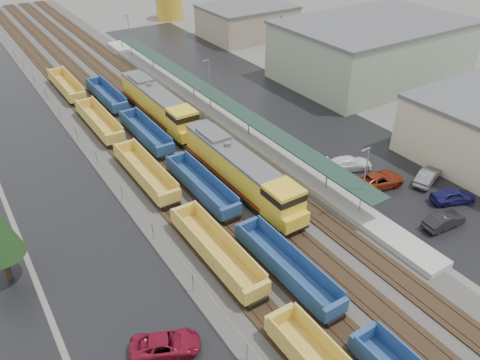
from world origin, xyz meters
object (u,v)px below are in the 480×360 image
at_px(parked_car_west_c, 166,345).
at_px(parked_car_east_e, 428,176).
at_px(well_string_yellow, 177,207).
at_px(well_string_blue, 239,222).
at_px(parked_car_east_b, 379,180).
at_px(parked_car_east_d, 453,196).
at_px(storage_tank, 169,5).
at_px(locomotive_lead, 242,172).
at_px(parked_car_east_a, 444,221).
at_px(locomotive_trail, 159,105).
at_px(parked_car_east_c, 349,164).

relative_size(parked_car_west_c, parked_car_east_e, 1.07).
height_order(well_string_yellow, well_string_blue, well_string_yellow).
height_order(parked_car_east_b, parked_car_east_d, parked_car_east_b).
relative_size(storage_tank, parked_car_east_e, 1.36).
relative_size(locomotive_lead, parked_car_east_a, 4.49).
bearing_deg(parked_car_east_e, parked_car_east_a, 120.21).
bearing_deg(well_string_yellow, parked_car_east_e, -19.96).
xyz_separation_m(locomotive_trail, well_string_yellow, (-8.00, -21.25, -1.34)).
height_order(well_string_blue, parked_car_east_e, well_string_blue).
distance_m(parked_car_west_c, parked_car_east_a, 29.24).
xyz_separation_m(well_string_yellow, parked_car_west_c, (-7.95, -14.09, -0.44)).
xyz_separation_m(well_string_yellow, parked_car_east_b, (21.30, -7.22, -0.32)).
xyz_separation_m(well_string_blue, parked_car_east_b, (17.30, -1.87, -0.28)).
bearing_deg(well_string_yellow, well_string_blue, -53.19).
xyz_separation_m(parked_car_west_c, parked_car_east_a, (29.19, -1.70, 0.05)).
distance_m(locomotive_lead, storage_tank, 77.63).
height_order(well_string_blue, parked_car_east_c, well_string_blue).
relative_size(parked_car_west_c, parked_car_east_d, 1.08).
xyz_separation_m(storage_tank, parked_car_east_d, (-9.15, -86.76, -2.44)).
distance_m(well_string_yellow, parked_car_east_d, 29.01).
bearing_deg(well_string_blue, well_string_yellow, 126.81).
xyz_separation_m(locomotive_trail, parked_car_east_a, (13.23, -37.04, -1.72)).
height_order(storage_tank, parked_car_west_c, storage_tank).
xyz_separation_m(locomotive_trail, parked_car_east_b, (13.30, -28.47, -1.66)).
xyz_separation_m(locomotive_lead, locomotive_trail, (0.00, 21.00, 0.00)).
xyz_separation_m(well_string_blue, parked_car_east_a, (17.23, -10.44, -0.34)).
distance_m(well_string_blue, parked_car_east_a, 20.15).
distance_m(locomotive_lead, well_string_yellow, 8.12).
bearing_deg(parked_car_east_b, locomotive_trail, 34.76).
bearing_deg(parked_car_east_c, parked_car_east_a, -159.13).
xyz_separation_m(storage_tank, parked_car_west_c, (-42.70, -87.21, -2.54)).
bearing_deg(parked_car_east_c, well_string_yellow, 102.97).
bearing_deg(parked_car_east_a, well_string_yellow, 58.20).
bearing_deg(storage_tank, locomotive_trail, -117.28).
bearing_deg(parked_car_east_c, locomotive_trail, 49.12).
height_order(storage_tank, parked_car_east_a, storage_tank).
relative_size(well_string_yellow, parked_car_west_c, 17.98).
bearing_deg(parked_car_east_b, parked_car_east_a, -170.70).
bearing_deg(parked_car_east_b, parked_car_east_d, -136.45).
bearing_deg(storage_tank, well_string_blue, -111.40).
distance_m(storage_tank, parked_car_east_e, 83.21).
bearing_deg(parked_car_east_c, locomotive_lead, 97.47).
relative_size(locomotive_trail, well_string_blue, 0.24).
relative_size(locomotive_trail, parked_car_east_a, 4.49).
bearing_deg(well_string_blue, parked_car_east_a, -31.22).
relative_size(parked_car_east_a, parked_car_east_e, 0.97).
height_order(locomotive_lead, parked_car_east_a, locomotive_lead).
distance_m(parked_car_west_c, parked_car_east_c, 31.21).
bearing_deg(parked_car_east_b, parked_car_east_e, -105.01).
height_order(parked_car_east_a, parked_car_east_c, parked_car_east_c).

